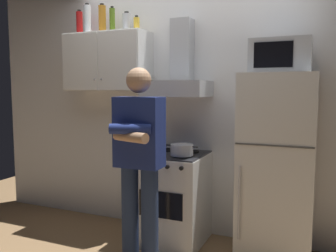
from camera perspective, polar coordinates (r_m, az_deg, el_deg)
The scene contains 15 objects.
ground_plane at distance 3.43m, azimuth 0.00°, elevation -19.46°, with size 7.00×7.00×0.00m, color olive.
back_wall_tiled at distance 3.66m, azimuth 3.71°, elevation 4.00°, with size 4.80×0.10×2.70m, color white.
upper_cabinet at distance 3.84m, azimuth -9.64°, elevation 9.99°, with size 0.90×0.37×0.60m.
stove_oven at distance 3.51m, azimuth 0.87°, elevation -11.31°, with size 0.60×0.62×0.87m.
range_hood at distance 3.47m, azimuth 1.70°, elevation 7.99°, with size 0.60×0.44×0.75m.
refrigerator at distance 3.19m, azimuth 16.98°, elevation -6.50°, with size 0.60×0.62×1.60m.
microwave at distance 3.15m, azimuth 17.54°, elevation 10.54°, with size 0.48×0.37×0.28m.
person_standing at distance 2.88m, azimuth -4.65°, elevation -5.53°, with size 0.38×0.33×1.64m.
cooking_pot at distance 3.24m, azimuth 2.21°, elevation -3.80°, with size 0.31×0.21×0.10m.
bottle_canister_steel at distance 3.82m, azimuth -6.61°, elevation 16.05°, with size 0.08×0.08×0.21m.
bottle_olive_oil at distance 3.89m, azimuth -8.88°, elevation 16.30°, with size 0.06×0.06×0.27m.
bottle_soda_red at distance 4.12m, azimuth -13.93°, elevation 15.61°, with size 0.07×0.07×0.27m.
bottle_liquor_amber at distance 3.98m, azimuth -10.44°, elevation 16.36°, with size 0.08×0.08×0.31m.
bottle_vodka_clear at distance 4.01m, azimuth -12.74°, elevation 16.26°, with size 0.07×0.07×0.31m.
bottle_spice_jar at distance 3.75m, azimuth -5.04°, elevation 15.88°, with size 0.06×0.06×0.16m.
Camera 1 is at (1.22, -2.85, 1.47)m, focal length 38.21 mm.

